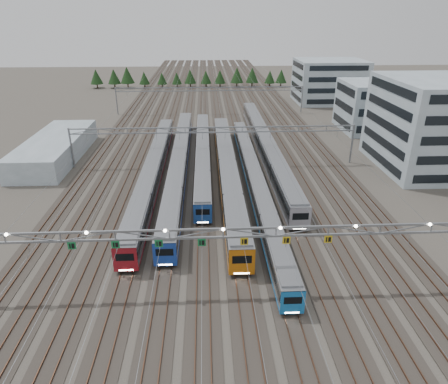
{
  "coord_description": "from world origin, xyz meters",
  "views": [
    {
      "loc": [
        -1.64,
        -36.23,
        28.51
      ],
      "look_at": [
        1.01,
        18.77,
        3.5
      ],
      "focal_mm": 32.0,
      "sensor_mm": 36.0,
      "label": 1
    }
  ],
  "objects_px": {
    "train_b": "(179,161)",
    "depot_bldg_south": "(431,125)",
    "train_a": "(154,169)",
    "west_shed": "(56,148)",
    "train_c": "(203,153)",
    "gantry_near": "(223,235)",
    "gantry_mid": "(214,134)",
    "train_d": "(227,168)",
    "depot_bldg_north": "(329,81)",
    "train_e": "(254,178)",
    "depot_bldg_mid": "(370,106)",
    "gantry_far": "(210,92)",
    "train_f": "(265,144)"
  },
  "relations": [
    {
      "from": "west_shed",
      "to": "train_e",
      "type": "bearing_deg",
      "value": -23.94
    },
    {
      "from": "train_d",
      "to": "train_b",
      "type": "bearing_deg",
      "value": 151.93
    },
    {
      "from": "depot_bldg_north",
      "to": "gantry_mid",
      "type": "bearing_deg",
      "value": -123.98
    },
    {
      "from": "train_e",
      "to": "train_f",
      "type": "relative_size",
      "value": 0.97
    },
    {
      "from": "gantry_mid",
      "to": "west_shed",
      "type": "height_order",
      "value": "gantry_mid"
    },
    {
      "from": "depot_bldg_north",
      "to": "train_f",
      "type": "bearing_deg",
      "value": -118.37
    },
    {
      "from": "train_a",
      "to": "train_f",
      "type": "bearing_deg",
      "value": 30.43
    },
    {
      "from": "train_f",
      "to": "depot_bldg_north",
      "type": "height_order",
      "value": "depot_bldg_north"
    },
    {
      "from": "gantry_near",
      "to": "west_shed",
      "type": "relative_size",
      "value": 1.88
    },
    {
      "from": "gantry_far",
      "to": "depot_bldg_south",
      "type": "xyz_separation_m",
      "value": [
        41.87,
        -47.96,
        2.22
      ]
    },
    {
      "from": "depot_bldg_south",
      "to": "depot_bldg_mid",
      "type": "xyz_separation_m",
      "value": [
        -0.87,
        27.55,
        -2.45
      ]
    },
    {
      "from": "train_e",
      "to": "gantry_near",
      "type": "height_order",
      "value": "gantry_near"
    },
    {
      "from": "train_b",
      "to": "depot_bldg_north",
      "type": "relative_size",
      "value": 2.98
    },
    {
      "from": "train_c",
      "to": "train_f",
      "type": "bearing_deg",
      "value": 19.02
    },
    {
      "from": "train_b",
      "to": "train_d",
      "type": "relative_size",
      "value": 1.09
    },
    {
      "from": "train_a",
      "to": "west_shed",
      "type": "bearing_deg",
      "value": 149.41
    },
    {
      "from": "train_c",
      "to": "train_d",
      "type": "distance_m",
      "value": 10.38
    },
    {
      "from": "train_d",
      "to": "depot_bldg_north",
      "type": "xyz_separation_m",
      "value": [
        38.27,
        68.22,
        4.67
      ]
    },
    {
      "from": "depot_bldg_mid",
      "to": "train_c",
      "type": "bearing_deg",
      "value": -151.67
    },
    {
      "from": "train_d",
      "to": "gantry_mid",
      "type": "height_order",
      "value": "gantry_mid"
    },
    {
      "from": "train_b",
      "to": "gantry_far",
      "type": "relative_size",
      "value": 1.16
    },
    {
      "from": "train_a",
      "to": "train_f",
      "type": "xyz_separation_m",
      "value": [
        22.5,
        13.22,
        0.12
      ]
    },
    {
      "from": "train_a",
      "to": "gantry_mid",
      "type": "bearing_deg",
      "value": 32.96
    },
    {
      "from": "train_b",
      "to": "depot_bldg_south",
      "type": "xyz_separation_m",
      "value": [
        48.62,
        0.32,
        6.49
      ]
    },
    {
      "from": "train_d",
      "to": "depot_bldg_south",
      "type": "bearing_deg",
      "value": 7.37
    },
    {
      "from": "train_b",
      "to": "gantry_mid",
      "type": "distance_m",
      "value": 8.64
    },
    {
      "from": "gantry_near",
      "to": "depot_bldg_south",
      "type": "bearing_deg",
      "value": 41.55
    },
    {
      "from": "gantry_mid",
      "to": "west_shed",
      "type": "relative_size",
      "value": 1.88
    },
    {
      "from": "train_a",
      "to": "west_shed",
      "type": "xyz_separation_m",
      "value": [
        -22.04,
        13.03,
        0.07
      ]
    },
    {
      "from": "train_a",
      "to": "train_e",
      "type": "distance_m",
      "value": 18.62
    },
    {
      "from": "gantry_near",
      "to": "west_shed",
      "type": "bearing_deg",
      "value": 125.94
    },
    {
      "from": "train_c",
      "to": "gantry_near",
      "type": "bearing_deg",
      "value": -86.95
    },
    {
      "from": "train_a",
      "to": "west_shed",
      "type": "distance_m",
      "value": 25.61
    },
    {
      "from": "train_d",
      "to": "west_shed",
      "type": "relative_size",
      "value": 2.01
    },
    {
      "from": "train_d",
      "to": "gantry_far",
      "type": "distance_m",
      "value": 53.29
    },
    {
      "from": "train_a",
      "to": "train_b",
      "type": "distance_m",
      "value": 6.03
    },
    {
      "from": "train_c",
      "to": "train_d",
      "type": "xyz_separation_m",
      "value": [
        4.5,
        -9.35,
        0.22
      ]
    },
    {
      "from": "gantry_near",
      "to": "train_e",
      "type": "bearing_deg",
      "value": 76.39
    },
    {
      "from": "gantry_mid",
      "to": "west_shed",
      "type": "bearing_deg",
      "value": 170.22
    },
    {
      "from": "train_c",
      "to": "gantry_far",
      "type": "relative_size",
      "value": 0.96
    },
    {
      "from": "depot_bldg_south",
      "to": "depot_bldg_mid",
      "type": "height_order",
      "value": "depot_bldg_south"
    },
    {
      "from": "gantry_far",
      "to": "depot_bldg_north",
      "type": "bearing_deg",
      "value": 20.47
    },
    {
      "from": "train_c",
      "to": "gantry_mid",
      "type": "relative_size",
      "value": 0.96
    },
    {
      "from": "train_a",
      "to": "train_f",
      "type": "height_order",
      "value": "train_f"
    },
    {
      "from": "gantry_mid",
      "to": "depot_bldg_south",
      "type": "xyz_separation_m",
      "value": [
        41.87,
        -2.96,
        2.22
      ]
    },
    {
      "from": "west_shed",
      "to": "depot_bldg_north",
      "type": "bearing_deg",
      "value": 36.38
    },
    {
      "from": "train_a",
      "to": "west_shed",
      "type": "height_order",
      "value": "west_shed"
    },
    {
      "from": "train_e",
      "to": "train_a",
      "type": "bearing_deg",
      "value": 165.21
    },
    {
      "from": "train_f",
      "to": "train_e",
      "type": "bearing_deg",
      "value": -104.06
    },
    {
      "from": "train_c",
      "to": "gantry_mid",
      "type": "xyz_separation_m",
      "value": [
        2.25,
        -1.27,
        4.36
      ]
    }
  ]
}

